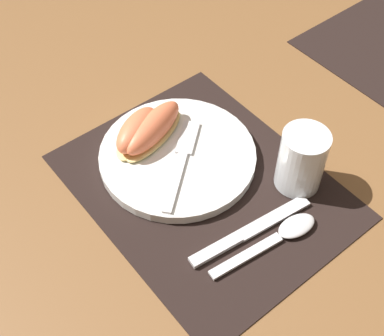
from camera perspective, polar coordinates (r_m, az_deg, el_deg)
name	(u,v)px	position (r m, az deg, el deg)	size (l,w,h in m)	color
ground_plane	(204,187)	(0.81, 1.32, -1.99)	(3.00, 3.00, 0.00)	brown
placemat	(204,186)	(0.81, 1.32, -1.90)	(0.41, 0.33, 0.00)	black
plate	(179,155)	(0.84, -1.37, 1.40)	(0.24, 0.24, 0.02)	white
juice_glass	(301,163)	(0.79, 11.54, 0.55)	(0.07, 0.07, 0.10)	silver
knife	(248,232)	(0.76, 6.01, -6.79)	(0.04, 0.20, 0.01)	silver
spoon	(283,234)	(0.76, 9.72, -6.92)	(0.04, 0.18, 0.01)	silver
fork	(182,157)	(0.82, -1.06, 1.14)	(0.13, 0.15, 0.00)	silver
citrus_wedge_0	(153,129)	(0.84, -4.15, 4.18)	(0.08, 0.14, 0.04)	#F4DB84
citrus_wedge_1	(137,131)	(0.84, -5.86, 3.91)	(0.09, 0.12, 0.04)	#F4DB84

